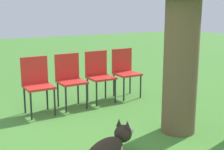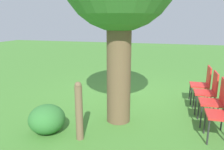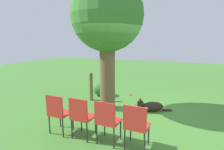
# 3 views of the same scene
# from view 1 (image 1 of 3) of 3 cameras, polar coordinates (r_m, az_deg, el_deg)

# --- Properties ---
(ground_plane) EXTENTS (30.00, 30.00, 0.00)m
(ground_plane) POSITION_cam_1_polar(r_m,az_deg,el_deg) (3.95, 1.16, -13.20)
(ground_plane) COLOR #478433
(dog) EXTENTS (0.58, 1.04, 0.41)m
(dog) POSITION_cam_1_polar(r_m,az_deg,el_deg) (3.55, -0.59, -13.35)
(dog) COLOR #2D231C
(dog) RESTS_ON ground_plane
(red_chair_0) EXTENTS (0.42, 0.44, 0.92)m
(red_chair_0) POSITION_cam_1_polar(r_m,az_deg,el_deg) (5.16, -13.57, -1.11)
(red_chair_0) COLOR red
(red_chair_0) RESTS_ON ground_plane
(red_chair_1) EXTENTS (0.42, 0.44, 0.92)m
(red_chair_1) POSITION_cam_1_polar(r_m,az_deg,el_deg) (5.39, -7.72, -0.31)
(red_chair_1) COLOR red
(red_chair_1) RESTS_ON ground_plane
(red_chair_2) EXTENTS (0.42, 0.44, 0.92)m
(red_chair_2) POSITION_cam_1_polar(r_m,az_deg,el_deg) (5.68, -2.41, 0.42)
(red_chair_2) COLOR red
(red_chair_2) RESTS_ON ground_plane
(red_chair_3) EXTENTS (0.42, 0.44, 0.92)m
(red_chair_3) POSITION_cam_1_polar(r_m,az_deg,el_deg) (6.01, 2.36, 1.07)
(red_chair_3) COLOR red
(red_chair_3) RESTS_ON ground_plane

